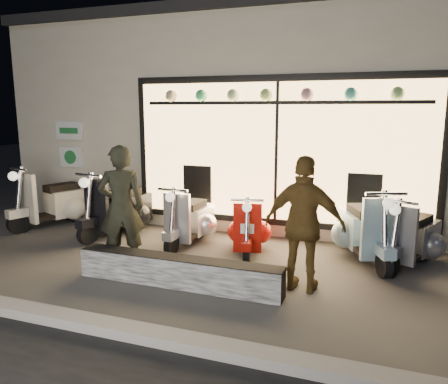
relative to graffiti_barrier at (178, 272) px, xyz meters
The scene contains 12 objects.
ground 0.69m from the graffiti_barrier, 99.47° to the left, with size 40.00×40.00×0.00m, color #383533.
kerb 1.36m from the graffiti_barrier, 94.59° to the right, with size 40.00×0.25×0.12m, color slate.
shop_building 5.95m from the graffiti_barrier, 91.06° to the left, with size 10.20×6.23×4.20m.
graffiti_barrier is the anchor object (origin of this frame).
scooter_silver 1.93m from the graffiti_barrier, 108.36° to the left, with size 0.48×1.43×1.02m.
scooter_red 1.79m from the graffiti_barrier, 75.01° to the left, with size 0.63×1.35×0.96m.
scooter_black 2.85m from the graffiti_barrier, 137.06° to the left, with size 0.73×1.64×1.17m.
scooter_cream 4.11m from the graffiti_barrier, 150.60° to the left, with size 0.92×1.62×1.17m.
scooter_blue 2.99m from the graffiti_barrier, 41.80° to the left, with size 0.91×1.56×1.14m.
scooter_grey 3.55m from the graffiti_barrier, 33.47° to the left, with size 0.86×1.42×1.04m.
man 1.34m from the graffiti_barrier, 160.38° to the left, with size 0.66×0.43×1.80m, color black.
woman 1.75m from the graffiti_barrier, 15.33° to the left, with size 1.02×0.42×1.74m, color brown.
Camera 1 is at (2.51, -5.55, 2.30)m, focal length 35.00 mm.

